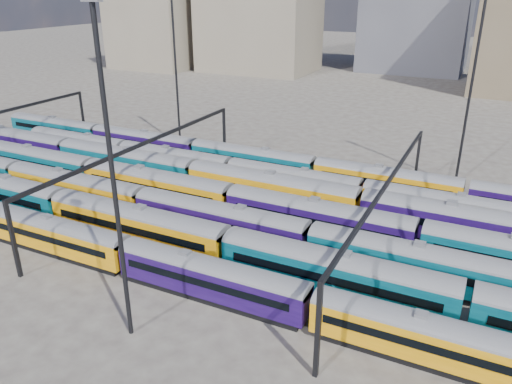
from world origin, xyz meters
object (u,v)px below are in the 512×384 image
at_px(rake_2, 309,237).
at_px(mast_2, 112,170).
at_px(rake_0, 211,275).
at_px(rake_1, 335,270).

xyz_separation_m(rake_2, mast_2, (-8.85, -17.00, 11.30)).
distance_m(rake_0, rake_2, 11.40).
distance_m(rake_1, mast_2, 20.98).
xyz_separation_m(rake_1, mast_2, (-13.09, -12.00, 11.17)).
bearing_deg(mast_2, rake_0, 64.24).
relative_size(rake_2, mast_2, 4.84).
bearing_deg(rake_0, mast_2, -115.76).
relative_size(rake_0, mast_2, 5.12).
distance_m(rake_1, rake_2, 6.56).
height_order(rake_0, mast_2, mast_2).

